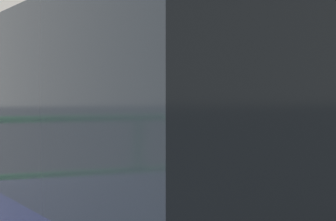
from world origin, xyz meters
TOP-DOWN VIEW (x-y plane):
  - parking_meter at (-0.13, 0.37)m, footprint 0.19×0.19m
  - pedestrian_at_meter at (0.34, 0.61)m, footprint 0.60×0.66m
  - background_railing at (0.00, 2.82)m, footprint 24.06×0.06m

SIDE VIEW (x-z plane):
  - background_railing at x=0.00m, z-range 0.36..1.51m
  - pedestrian_at_meter at x=0.34m, z-range 0.25..1.96m
  - parking_meter at x=-0.13m, z-range 0.48..1.97m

